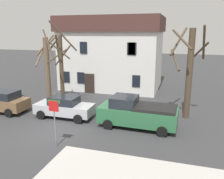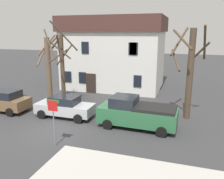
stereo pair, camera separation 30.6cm
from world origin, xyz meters
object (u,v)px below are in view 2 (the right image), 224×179
tree_bare_mid (62,67)px  pickup_truck_green (137,113)px  street_sign_pole (53,114)px  tree_bare_near (49,67)px  car_silver_sedan (65,107)px  tree_bare_far (190,70)px  car_brown_wagon (2,100)px  bicycle_leaning (19,98)px  building_main (114,52)px

tree_bare_mid → pickup_truck_green: tree_bare_mid is taller
tree_bare_mid → street_sign_pole: (3.21, -6.76, -1.54)m
tree_bare_near → car_silver_sedan: (3.03, -2.90, -2.56)m
tree_bare_far → car_silver_sedan: (-8.88, -2.63, -2.89)m
car_brown_wagon → tree_bare_far: bearing=11.4°
bicycle_leaning → tree_bare_near: bearing=12.4°
street_sign_pole → tree_bare_near: bearing=123.3°
tree_bare_near → street_sign_pole: (4.79, -7.28, -1.44)m
tree_bare_near → car_brown_wagon: bearing=-129.6°
street_sign_pole → tree_bare_far: bearing=44.5°
building_main → car_brown_wagon: (-6.23, -11.25, -3.16)m
building_main → tree_bare_mid: size_ratio=1.55×
building_main → bicycle_leaning: (-6.61, -8.73, -3.72)m
car_brown_wagon → car_silver_sedan: size_ratio=1.04×
tree_bare_mid → bicycle_leaning: size_ratio=4.19×
tree_bare_mid → pickup_truck_green: 7.96m
building_main → tree_bare_mid: 8.83m
tree_bare_mid → street_sign_pole: tree_bare_mid is taller
building_main → street_sign_pole: (1.20, -15.34, -2.15)m
building_main → bicycle_leaning: 11.56m
car_brown_wagon → street_sign_pole: street_sign_pole is taller
car_silver_sedan → car_brown_wagon: bearing=-177.0°
tree_bare_mid → car_brown_wagon: size_ratio=1.56×
building_main → tree_bare_near: bearing=-114.0°
building_main → tree_bare_near: (-3.59, -8.06, -0.70)m
tree_bare_near → pickup_truck_green: tree_bare_near is taller
tree_bare_mid → street_sign_pole: 7.64m
tree_bare_near → tree_bare_far: bearing=-1.3°
tree_bare_far → street_sign_pole: (-7.13, -7.01, -1.78)m
tree_bare_mid → pickup_truck_green: bearing=-20.2°
pickup_truck_green → bicycle_leaning: size_ratio=3.09×
tree_bare_near → car_brown_wagon: tree_bare_near is taller
tree_bare_mid → bicycle_leaning: (-4.59, -0.15, -3.11)m
bicycle_leaning → car_brown_wagon: bearing=-81.6°
pickup_truck_green → bicycle_leaning: bearing=168.1°
tree_bare_near → car_silver_sedan: 4.91m
tree_bare_far → tree_bare_near: bearing=178.7°
tree_bare_far → street_sign_pole: bearing=-135.5°
car_brown_wagon → bicycle_leaning: 2.62m
tree_bare_mid → street_sign_pole: size_ratio=2.63×
car_silver_sedan → tree_bare_near: bearing=136.3°
tree_bare_far → bicycle_leaning: bearing=-178.5°
tree_bare_mid → building_main: bearing=76.8°
pickup_truck_green → street_sign_pole: street_sign_pole is taller
tree_bare_far → pickup_truck_green: bearing=-138.5°
building_main → pickup_truck_green: size_ratio=2.10×
car_brown_wagon → car_silver_sedan: car_brown_wagon is taller
car_silver_sedan → pickup_truck_green: bearing=-2.4°
pickup_truck_green → bicycle_leaning: pickup_truck_green is taller
tree_bare_near → car_brown_wagon: 4.82m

